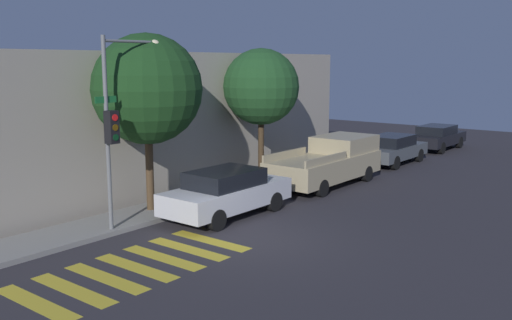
{
  "coord_description": "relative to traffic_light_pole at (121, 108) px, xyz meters",
  "views": [
    {
      "loc": [
        -11.66,
        -9.42,
        4.81
      ],
      "look_at": [
        2.89,
        2.1,
        1.6
      ],
      "focal_mm": 40.0,
      "sensor_mm": 36.0,
      "label": 1
    }
  ],
  "objects": [
    {
      "name": "pickup_truck",
      "position": [
        9.13,
        -1.27,
        -2.64
      ],
      "size": [
        5.54,
        2.13,
        1.82
      ],
      "color": "tan",
      "rests_on": "ground"
    },
    {
      "name": "sidewalk",
      "position": [
        1.57,
        0.74,
        -3.48
      ],
      "size": [
        26.0,
        1.82,
        0.14
      ],
      "primitive_type": "cube",
      "color": "gray",
      "rests_on": "ground"
    },
    {
      "name": "sedan_middle",
      "position": [
        14.89,
        -1.27,
        -2.82
      ],
      "size": [
        4.35,
        1.78,
        1.38
      ],
      "color": "#4C5156",
      "rests_on": "ground"
    },
    {
      "name": "building_row",
      "position": [
        1.57,
        5.05,
        -0.97
      ],
      "size": [
        26.0,
        6.0,
        5.15
      ],
      "primitive_type": "cube",
      "color": "#A89E8E",
      "rests_on": "ground"
    },
    {
      "name": "sedan_far_end",
      "position": [
        20.58,
        -1.27,
        -2.83
      ],
      "size": [
        4.39,
        1.77,
        1.35
      ],
      "color": "black",
      "rests_on": "ground"
    },
    {
      "name": "traffic_light_pole",
      "position": [
        0.0,
        0.0,
        0.0
      ],
      "size": [
        2.34,
        0.56,
        5.52
      ],
      "color": "slate",
      "rests_on": "ground"
    },
    {
      "name": "sedan_near_corner",
      "position": [
        2.98,
        -1.27,
        -2.77
      ],
      "size": [
        4.48,
        1.83,
        1.49
      ],
      "color": "silver",
      "rests_on": "ground"
    },
    {
      "name": "crosswalk",
      "position": [
        -1.77,
        -2.57,
        -3.55
      ],
      "size": [
        5.62,
        2.6,
        0.0
      ],
      "color": "gold",
      "rests_on": "ground"
    },
    {
      "name": "tree_near_corner",
      "position": [
        1.73,
        0.86,
        0.42
      ],
      "size": [
        3.44,
        3.44,
        5.69
      ],
      "color": "#4C3823",
      "rests_on": "ground"
    },
    {
      "name": "tree_midblock",
      "position": [
        7.48,
        0.86,
        0.29
      ],
      "size": [
        2.96,
        2.96,
        5.33
      ],
      "color": "#42301E",
      "rests_on": "ground"
    },
    {
      "name": "ground_plane",
      "position": [
        1.57,
        -3.37,
        -3.55
      ],
      "size": [
        60.0,
        60.0,
        0.0
      ],
      "primitive_type": "plane",
      "color": "#2D2B30"
    }
  ]
}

